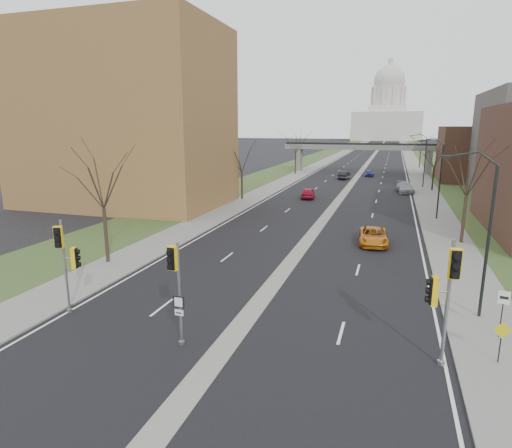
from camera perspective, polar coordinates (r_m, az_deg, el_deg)
The scene contains 30 objects.
ground at distance 21.51m, azimuth -3.20°, elevation -14.80°, with size 700.00×700.00×0.00m, color black.
road_surface at distance 168.19m, azimuth 15.57°, elevation 9.02°, with size 20.00×600.00×0.01m, color black.
median_strip at distance 168.19m, azimuth 15.57°, elevation 9.02°, with size 1.20×600.00×0.02m, color gray.
sidewalk_right at distance 168.13m, azimuth 19.70°, elevation 8.76°, with size 4.00×600.00×0.12m, color gray.
sidewalk_left at distance 169.11m, azimuth 11.46°, elevation 9.27°, with size 4.00×600.00×0.12m, color gray.
grass_verge_right at distance 168.41m, azimuth 21.76°, elevation 8.60°, with size 8.00×600.00×0.10m, color #314620.
grass_verge_left at distance 169.88m, azimuth 9.42°, elevation 9.36°, with size 8.00×600.00×0.10m, color #314620.
apartment_building at distance 58.00m, azimuth -17.29°, elevation 13.32°, with size 25.00×16.00×22.00m, color olive.
commercial_block_far at distance 89.18m, azimuth 27.78°, elevation 8.22°, with size 14.00×14.00×10.00m, color #482C21.
pedestrian_bridge at distance 98.13m, azimuth 13.89°, elevation 9.51°, with size 34.00×3.00×6.45m.
capitol at distance 337.94m, azimuth 17.09°, elevation 13.80°, with size 48.00×42.00×55.75m.
streetlight_near at distance 24.29m, azimuth 27.36°, elevation 4.28°, with size 2.61×0.20×8.70m.
streetlight_mid at distance 50.01m, azimuth 22.66°, elevation 8.43°, with size 2.61×0.20×8.70m.
streetlight_far at distance 75.93m, azimuth 21.14°, elevation 9.75°, with size 2.61×0.20×8.70m.
tree_left_a at distance 32.72m, azimuth -19.96°, elevation 6.24°, with size 7.20×7.20×9.40m.
tree_left_b at distance 59.32m, azimuth -1.91°, elevation 9.24°, with size 6.75×6.75×8.81m.
tree_left_c at distance 91.98m, azimuth 5.35°, elevation 11.00°, with size 7.65×7.65×9.99m.
tree_right_a at distance 40.36m, azimuth 26.57°, elevation 6.78°, with size 7.20×7.20×9.40m.
tree_right_b at distance 73.13m, azimuth 22.78°, elevation 8.63°, with size 6.30×6.30×8.22m.
tree_right_c at distance 112.96m, azimuth 21.22°, elevation 10.54°, with size 7.65×7.65×9.99m.
signal_pole_left at distance 24.74m, azimuth -23.98°, elevation -3.66°, with size 0.87×1.20×5.22m.
signal_pole_median at distance 19.48m, azimuth -10.66°, elevation -6.95°, with size 0.57×0.81×4.95m.
signal_pole_right at distance 19.13m, azimuth 23.88°, elevation -7.57°, with size 1.07×0.97×5.59m.
speed_limit_sign at distance 23.61m, azimuth 30.05°, elevation -9.39°, with size 0.50×0.11×2.35m.
warning_sign at distance 21.35m, azimuth 29.89°, elevation -12.85°, with size 0.73×0.12×1.87m.
car_left_near at distance 61.36m, azimuth 6.95°, elevation 4.14°, with size 1.80×4.48×1.53m, color maroon.
car_left_far at distance 84.91m, azimuth 11.70°, elevation 6.37°, with size 1.57×4.50×1.48m, color black.
car_right_near at distance 38.40m, azimuth 15.39°, elevation -1.56°, with size 2.37×5.15×1.43m, color #C26C14.
car_right_mid at distance 69.85m, azimuth 19.26°, elevation 4.60°, with size 2.22×5.46×1.59m, color gray.
car_right_far at distance 91.23m, azimuth 14.91°, elevation 6.59°, with size 1.58×3.94×1.34m, color navy.
Camera 1 is at (6.91, -17.75, 9.98)m, focal length 30.00 mm.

